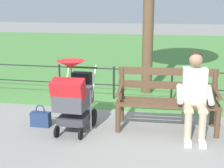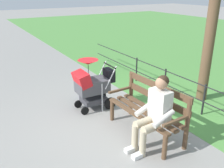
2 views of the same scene
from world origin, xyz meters
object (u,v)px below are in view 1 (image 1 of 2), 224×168
at_px(park_bench, 167,96).
at_px(stroller, 74,95).
at_px(handbag, 41,119).
at_px(person_on_bench, 195,92).

distance_m(park_bench, stroller, 1.49).
height_order(park_bench, handbag, park_bench).
bearing_deg(park_bench, person_on_bench, 151.45).
relative_size(person_on_bench, stroller, 1.11).
bearing_deg(handbag, person_on_bench, -176.87).
bearing_deg(stroller, park_bench, -161.83).
bearing_deg(stroller, person_on_bench, -172.48).
relative_size(park_bench, stroller, 1.41).
xyz_separation_m(person_on_bench, stroller, (1.82, 0.24, -0.08)).
bearing_deg(park_bench, handbag, 9.96).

